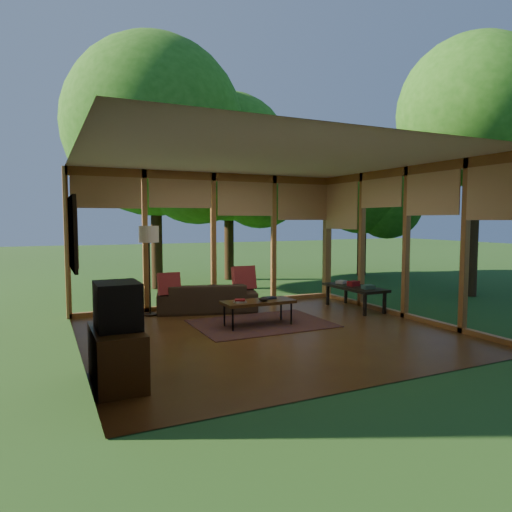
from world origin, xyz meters
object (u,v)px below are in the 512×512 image
television (118,305)px  coffee_table (258,303)px  media_cabinet (117,356)px  floor_lamp (149,239)px  side_console (355,288)px  sofa (207,298)px

television → coffee_table: size_ratio=0.46×
media_cabinet → television: bearing=0.0°
floor_lamp → side_console: 4.07m
sofa → television: television is taller
media_cabinet → side_console: (4.87, 2.24, 0.11)m
sofa → side_console: bearing=175.3°
media_cabinet → side_console: size_ratio=0.71×
media_cabinet → floor_lamp: bearing=72.1°
coffee_table → side_console: size_ratio=0.86×
sofa → side_console: size_ratio=1.34×
sofa → coffee_table: sofa is taller
media_cabinet → floor_lamp: size_ratio=0.61×
television → coffee_table: 3.10m
media_cabinet → side_console: bearing=24.7°
television → floor_lamp: floor_lamp is taller
floor_lamp → media_cabinet: bearing=-107.9°
floor_lamp → coffee_table: 2.38m
sofa → television: 3.92m
media_cabinet → television: 0.55m
media_cabinet → side_console: 5.36m
television → floor_lamp: size_ratio=0.33×
media_cabinet → sofa: bearing=56.4°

